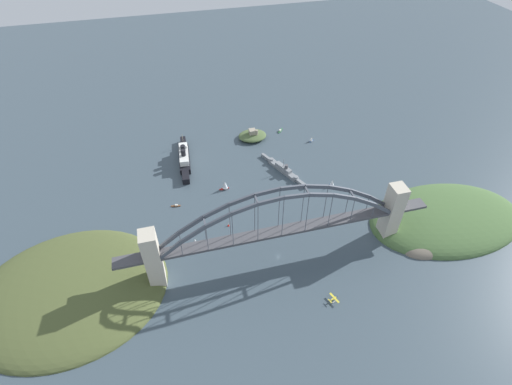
# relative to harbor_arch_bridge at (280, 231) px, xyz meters

# --- Properties ---
(ground_plane) EXTENTS (1400.00, 1400.00, 0.00)m
(ground_plane) POSITION_rel_harbor_arch_bridge_xyz_m (-0.00, 0.00, -32.72)
(ground_plane) COLOR #3D4C56
(harbor_arch_bridge) EXTENTS (270.73, 15.05, 77.26)m
(harbor_arch_bridge) POSITION_rel_harbor_arch_bridge_xyz_m (0.00, 0.00, 0.00)
(harbor_arch_bridge) COLOR beige
(harbor_arch_bridge) RESTS_ON ground
(headland_west_shore) EXTENTS (158.21, 135.11, 21.53)m
(headland_west_shore) POSITION_rel_harbor_arch_bridge_xyz_m (-178.26, 5.47, -32.72)
(headland_west_shore) COLOR #4C562D
(headland_west_shore) RESTS_ON ground
(headland_east_shore) EXTENTS (155.59, 98.13, 25.77)m
(headland_east_shore) POSITION_rel_harbor_arch_bridge_xyz_m (170.15, 1.18, -32.72)
(headland_east_shore) COLOR #476638
(headland_east_shore) RESTS_ON ground
(ocean_liner) EXTENTS (15.36, 84.22, 20.82)m
(ocean_liner) POSITION_rel_harbor_arch_bridge_xyz_m (-63.86, 160.13, -26.46)
(ocean_liner) COLOR black
(ocean_liner) RESTS_ON ground
(naval_cruiser) EXTENTS (33.14, 69.59, 17.32)m
(naval_cruiser) POSITION_rel_harbor_arch_bridge_xyz_m (41.10, 113.34, -29.71)
(naval_cruiser) COLOR gray
(naval_cruiser) RESTS_ON ground
(fort_island_mid_harbor) EXTENTS (34.83, 28.58, 13.03)m
(fort_island_mid_harbor) POSITION_rel_harbor_arch_bridge_xyz_m (23.81, 187.05, -28.84)
(fort_island_mid_harbor) COLOR #4C6038
(fort_island_mid_harbor) RESTS_ON ground
(seaplane_taxiing_near_bridge) EXTENTS (8.74, 10.62, 4.70)m
(seaplane_taxiing_near_bridge) POSITION_rel_harbor_arch_bridge_xyz_m (29.41, -54.49, -30.72)
(seaplane_taxiing_near_bridge) COLOR #B7B7B2
(seaplane_taxiing_near_bridge) RESTS_ON ground
(small_boat_0) EXTENTS (9.62, 3.12, 2.13)m
(small_boat_0) POSITION_rel_harbor_arch_bridge_xyz_m (-81.57, 87.73, -31.97)
(small_boat_0) COLOR brown
(small_boat_0) RESTS_ON ground
(small_boat_1) EXTENTS (8.49, 7.60, 10.89)m
(small_boat_1) POSITION_rel_harbor_arch_bridge_xyz_m (-69.68, 30.74, -27.67)
(small_boat_1) COLOR black
(small_boat_1) RESTS_ON ground
(small_boat_2) EXTENTS (6.58, 5.15, 7.22)m
(small_boat_2) POSITION_rel_harbor_arch_bridge_xyz_m (92.03, 161.55, -29.37)
(small_boat_2) COLOR #234C8C
(small_boat_2) RESTS_ON ground
(small_boat_3) EXTENTS (10.42, 5.96, 11.98)m
(small_boat_3) POSITION_rel_harbor_arch_bridge_xyz_m (-28.11, 101.19, -27.11)
(small_boat_3) COLOR #B2231E
(small_boat_3) RESTS_ON ground
(small_boat_4) EXTENTS (5.76, 8.38, 8.80)m
(small_boat_4) POSITION_rel_harbor_arch_bridge_xyz_m (83.59, 76.92, -28.58)
(small_boat_4) COLOR #234C8C
(small_boat_4) RESTS_ON ground
(small_boat_5) EXTENTS (8.54, 9.73, 2.46)m
(small_boat_5) POSITION_rel_harbor_arch_bridge_xyz_m (62.09, 193.31, -31.85)
(small_boat_5) COLOR #2D6B3D
(small_boat_5) RESTS_ON ground
(channel_marker_buoy) EXTENTS (2.20, 2.20, 2.75)m
(channel_marker_buoy) POSITION_rel_harbor_arch_bridge_xyz_m (-35.67, 47.50, -31.60)
(channel_marker_buoy) COLOR red
(channel_marker_buoy) RESTS_ON ground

